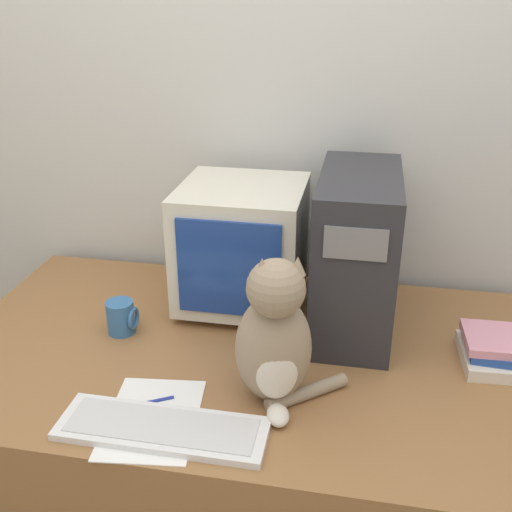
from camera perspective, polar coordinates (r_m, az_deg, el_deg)
wall_back at (r=1.98m, az=2.12°, el=12.63°), size 7.00×0.05×2.50m
desk at (r=1.91m, az=-0.94°, el=-18.04°), size 1.66×0.95×0.73m
crt_monitor at (r=1.82m, az=-1.32°, el=1.04°), size 0.37×0.37×0.39m
computer_tower at (r=1.72m, az=9.47°, el=0.35°), size 0.22×0.47×0.46m
keyboard at (r=1.42m, az=-8.92°, el=-15.92°), size 0.48×0.15×0.02m
cat at (r=1.41m, az=1.82°, el=-7.92°), size 0.29×0.24×0.39m
book_stack at (r=1.73m, az=21.43°, el=-8.32°), size 0.16×0.21×0.08m
pen at (r=1.51m, az=-10.60°, el=-13.63°), size 0.13×0.08×0.01m
paper_sheet at (r=1.47m, az=-9.83°, el=-14.98°), size 0.24×0.32×0.00m
mug at (r=1.78m, az=-12.68°, el=-5.71°), size 0.09×0.08×0.10m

